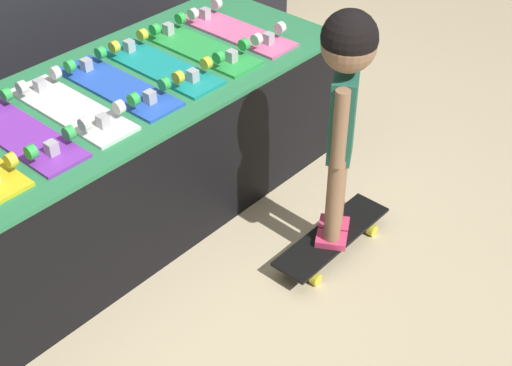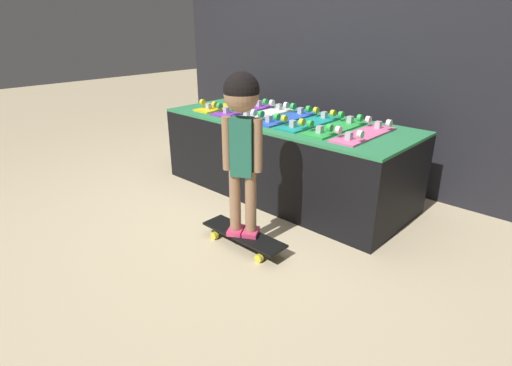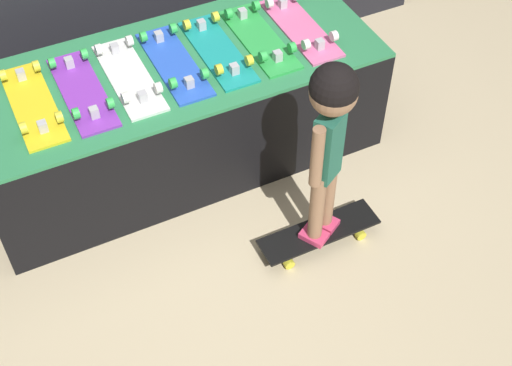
{
  "view_description": "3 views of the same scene",
  "coord_description": "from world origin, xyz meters",
  "px_view_note": "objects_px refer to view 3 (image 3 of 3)",
  "views": [
    {
      "loc": [
        -1.55,
        -1.68,
        2.13
      ],
      "look_at": [
        0.15,
        -0.16,
        0.38
      ],
      "focal_mm": 50.0,
      "sensor_mm": 36.0,
      "label": 1
    },
    {
      "loc": [
        1.99,
        -2.02,
        1.38
      ],
      "look_at": [
        0.22,
        -0.11,
        0.32
      ],
      "focal_mm": 28.0,
      "sensor_mm": 36.0,
      "label": 2
    },
    {
      "loc": [
        -0.88,
        -2.24,
        2.87
      ],
      "look_at": [
        0.15,
        -0.15,
        0.31
      ],
      "focal_mm": 50.0,
      "sensor_mm": 36.0,
      "label": 3
    }
  ],
  "objects_px": {
    "skateboard_white_on_rack": "(129,76)",
    "skateboard_teal_on_rack": "(217,50)",
    "skateboard_purple_on_rack": "(82,90)",
    "child": "(330,125)",
    "skateboard_yellow_on_rack": "(32,103)",
    "skateboard_blue_on_rack": "(174,62)",
    "skateboard_on_floor": "(319,233)",
    "skateboard_pink_on_rack": "(300,26)",
    "skateboard_green_on_rack": "(259,37)"
  },
  "relations": [
    {
      "from": "skateboard_yellow_on_rack",
      "to": "skateboard_on_floor",
      "type": "xyz_separation_m",
      "value": [
        1.09,
        -0.88,
        -0.58
      ]
    },
    {
      "from": "skateboard_green_on_rack",
      "to": "child",
      "type": "relative_size",
      "value": 0.6
    },
    {
      "from": "skateboard_teal_on_rack",
      "to": "skateboard_pink_on_rack",
      "type": "height_order",
      "value": "same"
    },
    {
      "from": "skateboard_pink_on_rack",
      "to": "skateboard_white_on_rack",
      "type": "bearing_deg",
      "value": 179.35
    },
    {
      "from": "skateboard_purple_on_rack",
      "to": "skateboard_teal_on_rack",
      "type": "height_order",
      "value": "same"
    },
    {
      "from": "skateboard_pink_on_rack",
      "to": "skateboard_green_on_rack",
      "type": "bearing_deg",
      "value": 177.97
    },
    {
      "from": "skateboard_white_on_rack",
      "to": "child",
      "type": "bearing_deg",
      "value": -55.04
    },
    {
      "from": "skateboard_white_on_rack",
      "to": "skateboard_teal_on_rack",
      "type": "bearing_deg",
      "value": -0.09
    },
    {
      "from": "skateboard_white_on_rack",
      "to": "skateboard_blue_on_rack",
      "type": "relative_size",
      "value": 1.0
    },
    {
      "from": "skateboard_white_on_rack",
      "to": "skateboard_on_floor",
      "type": "height_order",
      "value": "skateboard_white_on_rack"
    },
    {
      "from": "skateboard_teal_on_rack",
      "to": "skateboard_pink_on_rack",
      "type": "xyz_separation_m",
      "value": [
        0.47,
        -0.01,
        0.0
      ]
    },
    {
      "from": "skateboard_blue_on_rack",
      "to": "skateboard_white_on_rack",
      "type": "bearing_deg",
      "value": -179.72
    },
    {
      "from": "skateboard_teal_on_rack",
      "to": "skateboard_green_on_rack",
      "type": "distance_m",
      "value": 0.24
    },
    {
      "from": "skateboard_teal_on_rack",
      "to": "skateboard_green_on_rack",
      "type": "height_order",
      "value": "same"
    },
    {
      "from": "skateboard_teal_on_rack",
      "to": "skateboard_blue_on_rack",
      "type": "bearing_deg",
      "value": 179.54
    },
    {
      "from": "skateboard_pink_on_rack",
      "to": "child",
      "type": "distance_m",
      "value": 0.94
    },
    {
      "from": "skateboard_purple_on_rack",
      "to": "skateboard_white_on_rack",
      "type": "relative_size",
      "value": 1.0
    },
    {
      "from": "child",
      "to": "skateboard_pink_on_rack",
      "type": "bearing_deg",
      "value": 38.8
    },
    {
      "from": "skateboard_on_floor",
      "to": "skateboard_purple_on_rack",
      "type": "bearing_deg",
      "value": 134.27
    },
    {
      "from": "skateboard_teal_on_rack",
      "to": "child",
      "type": "height_order",
      "value": "child"
    },
    {
      "from": "skateboard_blue_on_rack",
      "to": "skateboard_pink_on_rack",
      "type": "bearing_deg",
      "value": -0.95
    },
    {
      "from": "skateboard_white_on_rack",
      "to": "skateboard_teal_on_rack",
      "type": "xyz_separation_m",
      "value": [
        0.47,
        -0.0,
        0.0
      ]
    },
    {
      "from": "skateboard_purple_on_rack",
      "to": "skateboard_blue_on_rack",
      "type": "distance_m",
      "value": 0.47
    },
    {
      "from": "skateboard_white_on_rack",
      "to": "skateboard_blue_on_rack",
      "type": "bearing_deg",
      "value": 0.28
    },
    {
      "from": "skateboard_teal_on_rack",
      "to": "skateboard_green_on_rack",
      "type": "xyz_separation_m",
      "value": [
        0.24,
        -0.0,
        0.0
      ]
    },
    {
      "from": "skateboard_white_on_rack",
      "to": "skateboard_green_on_rack",
      "type": "bearing_deg",
      "value": -0.18
    },
    {
      "from": "skateboard_pink_on_rack",
      "to": "child",
      "type": "xyz_separation_m",
      "value": [
        -0.33,
        -0.87,
        0.16
      ]
    },
    {
      "from": "skateboard_yellow_on_rack",
      "to": "skateboard_purple_on_rack",
      "type": "xyz_separation_m",
      "value": [
        0.24,
        -0.01,
        0.0
      ]
    },
    {
      "from": "skateboard_teal_on_rack",
      "to": "skateboard_on_floor",
      "type": "xyz_separation_m",
      "value": [
        0.14,
        -0.88,
        -0.58
      ]
    },
    {
      "from": "skateboard_blue_on_rack",
      "to": "skateboard_on_floor",
      "type": "xyz_separation_m",
      "value": [
        0.38,
        -0.88,
        -0.58
      ]
    },
    {
      "from": "skateboard_purple_on_rack",
      "to": "skateboard_pink_on_rack",
      "type": "distance_m",
      "value": 1.18
    },
    {
      "from": "skateboard_blue_on_rack",
      "to": "skateboard_on_floor",
      "type": "distance_m",
      "value": 1.12
    },
    {
      "from": "skateboard_purple_on_rack",
      "to": "skateboard_teal_on_rack",
      "type": "relative_size",
      "value": 1.0
    },
    {
      "from": "skateboard_on_floor",
      "to": "skateboard_yellow_on_rack",
      "type": "bearing_deg",
      "value": 140.92
    },
    {
      "from": "skateboard_green_on_rack",
      "to": "skateboard_on_floor",
      "type": "bearing_deg",
      "value": -96.35
    },
    {
      "from": "skateboard_white_on_rack",
      "to": "skateboard_pink_on_rack",
      "type": "height_order",
      "value": "same"
    },
    {
      "from": "skateboard_teal_on_rack",
      "to": "child",
      "type": "xyz_separation_m",
      "value": [
        0.14,
        -0.88,
        0.16
      ]
    },
    {
      "from": "skateboard_white_on_rack",
      "to": "child",
      "type": "relative_size",
      "value": 0.6
    },
    {
      "from": "child",
      "to": "skateboard_purple_on_rack",
      "type": "bearing_deg",
      "value": 104.17
    },
    {
      "from": "skateboard_blue_on_rack",
      "to": "skateboard_yellow_on_rack",
      "type": "bearing_deg",
      "value": 179.64
    },
    {
      "from": "skateboard_purple_on_rack",
      "to": "skateboard_white_on_rack",
      "type": "height_order",
      "value": "same"
    },
    {
      "from": "child",
      "to": "skateboard_teal_on_rack",
      "type": "bearing_deg",
      "value": 68.94
    },
    {
      "from": "skateboard_purple_on_rack",
      "to": "child",
      "type": "distance_m",
      "value": 1.23
    },
    {
      "from": "skateboard_blue_on_rack",
      "to": "skateboard_on_floor",
      "type": "height_order",
      "value": "skateboard_blue_on_rack"
    },
    {
      "from": "skateboard_yellow_on_rack",
      "to": "skateboard_white_on_rack",
      "type": "height_order",
      "value": "same"
    },
    {
      "from": "skateboard_blue_on_rack",
      "to": "skateboard_teal_on_rack",
      "type": "distance_m",
      "value": 0.24
    },
    {
      "from": "skateboard_white_on_rack",
      "to": "skateboard_on_floor",
      "type": "xyz_separation_m",
      "value": [
        0.61,
        -0.88,
        -0.58
      ]
    },
    {
      "from": "skateboard_on_floor",
      "to": "skateboard_blue_on_rack",
      "type": "bearing_deg",
      "value": 113.2
    },
    {
      "from": "skateboard_blue_on_rack",
      "to": "skateboard_pink_on_rack",
      "type": "relative_size",
      "value": 1.0
    },
    {
      "from": "skateboard_yellow_on_rack",
      "to": "skateboard_purple_on_rack",
      "type": "bearing_deg",
      "value": -2.57
    }
  ]
}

